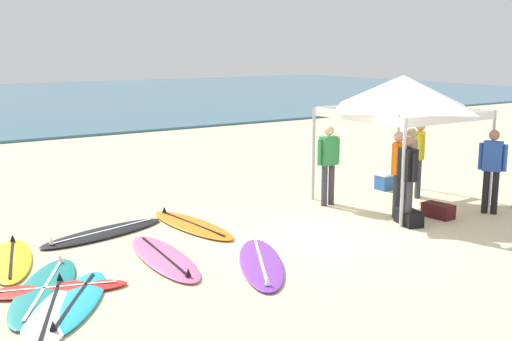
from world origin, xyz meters
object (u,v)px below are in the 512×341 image
(person_green, at_px, (328,160))
(surfboard_yellow, at_px, (12,260))
(surfboard_pink, at_px, (164,258))
(person_yellow, at_px, (419,154))
(surfboard_purple, at_px, (261,263))
(gear_bag_near_tent, at_px, (409,217))
(cooler_box, at_px, (387,181))
(surfboard_cyan, at_px, (75,302))
(surfboard_orange, at_px, (192,225))
(surfboard_white, at_px, (51,310))
(surfboard_teal, at_px, (45,290))
(surfboard_red, at_px, (51,289))
(surfboard_black, at_px, (103,233))
(person_orange, at_px, (398,168))
(person_grey, at_px, (410,164))
(gear_bag_by_pole, at_px, (438,211))
(canopy_tent, at_px, (403,93))
(person_black, at_px, (407,174))
(person_blue, at_px, (492,166))

(person_green, bearing_deg, surfboard_yellow, -179.96)
(surfboard_pink, bearing_deg, person_yellow, 5.88)
(person_yellow, bearing_deg, surfboard_purple, -162.17)
(gear_bag_near_tent, distance_m, cooler_box, 3.05)
(surfboard_cyan, bearing_deg, surfboard_orange, 38.30)
(surfboard_white, height_order, surfboard_teal, same)
(surfboard_red, bearing_deg, surfboard_black, 54.39)
(surfboard_pink, distance_m, person_green, 4.72)
(person_orange, relative_size, cooler_box, 3.42)
(person_grey, bearing_deg, gear_bag_near_tent, -137.05)
(surfboard_black, relative_size, surfboard_orange, 1.02)
(person_yellow, bearing_deg, surfboard_red, -173.10)
(surfboard_red, relative_size, gear_bag_by_pole, 3.54)
(canopy_tent, height_order, gear_bag_near_tent, canopy_tent)
(surfboard_pink, xyz_separation_m, person_black, (4.65, -0.77, 0.95))
(person_orange, height_order, gear_bag_near_tent, person_orange)
(surfboard_orange, height_order, person_yellow, person_yellow)
(person_green, distance_m, cooler_box, 2.34)
(gear_bag_near_tent, bearing_deg, cooler_box, 52.34)
(surfboard_white, height_order, cooler_box, cooler_box)
(surfboard_white, bearing_deg, surfboard_black, 58.44)
(gear_bag_by_pole, bearing_deg, canopy_tent, 80.45)
(surfboard_white, height_order, person_yellow, person_yellow)
(canopy_tent, relative_size, person_orange, 1.61)
(surfboard_pink, xyz_separation_m, surfboard_cyan, (-1.75, -0.96, 0.00))
(person_grey, xyz_separation_m, person_yellow, (1.07, 0.71, 0.00))
(surfboard_teal, relative_size, gear_bag_by_pole, 4.34)
(surfboard_yellow, relative_size, surfboard_teal, 0.90)
(surfboard_black, bearing_deg, gear_bag_by_pole, -23.54)
(surfboard_purple, relative_size, person_yellow, 1.43)
(surfboard_red, bearing_deg, person_blue, -4.99)
(person_green, bearing_deg, person_black, -84.12)
(surfboard_orange, bearing_deg, person_grey, -18.75)
(surfboard_teal, relative_size, person_yellow, 1.52)
(gear_bag_by_pole, bearing_deg, surfboard_purple, -175.65)
(surfboard_purple, bearing_deg, surfboard_red, 166.36)
(gear_bag_by_pole, bearing_deg, person_yellow, 55.39)
(surfboard_white, relative_size, person_blue, 1.42)
(gear_bag_near_tent, bearing_deg, surfboard_teal, 176.07)
(person_blue, height_order, gear_bag_near_tent, person_blue)
(surfboard_yellow, distance_m, gear_bag_near_tent, 7.08)
(canopy_tent, bearing_deg, cooler_box, 55.23)
(gear_bag_near_tent, bearing_deg, gear_bag_by_pole, 1.80)
(person_blue, bearing_deg, surfboard_cyan, 179.05)
(surfboard_red, bearing_deg, surfboard_purple, -13.64)
(surfboard_black, bearing_deg, person_black, -27.75)
(person_black, bearing_deg, surfboard_cyan, -178.27)
(person_blue, relative_size, gear_bag_near_tent, 2.85)
(person_black, xyz_separation_m, cooler_box, (1.96, 2.42, -0.79))
(surfboard_black, height_order, person_grey, person_grey)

